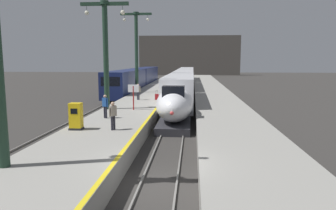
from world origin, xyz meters
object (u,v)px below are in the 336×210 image
(passenger_far_waiting, at_px, (105,104))
(departure_info_board, at_px, (133,92))
(rolling_suitcase, at_px, (157,97))
(regional_train_adjacent, at_px, (138,78))
(ticket_machine_yellow, at_px, (76,117))
(station_column_mid, at_px, (106,45))
(highspeed_train_main, at_px, (184,82))
(passenger_mid_platform, at_px, (113,114))
(passenger_near_edge, at_px, (138,90))
(station_column_far, at_px, (136,45))

(passenger_far_waiting, height_order, departure_info_board, departure_info_board)
(departure_info_board, bearing_deg, rolling_suitcase, 80.66)
(regional_train_adjacent, bearing_deg, ticket_machine_yellow, -85.92)
(station_column_mid, distance_m, passenger_far_waiting, 6.25)
(station_column_mid, bearing_deg, passenger_far_waiting, -76.22)
(rolling_suitcase, bearing_deg, highspeed_train_main, 81.12)
(passenger_mid_platform, xyz_separation_m, rolling_suitcase, (0.92, 14.83, -0.69))
(ticket_machine_yellow, bearing_deg, passenger_far_waiting, 79.54)
(ticket_machine_yellow, bearing_deg, passenger_near_edge, 85.24)
(highspeed_train_main, height_order, rolling_suitcase, highspeed_train_main)
(passenger_near_edge, bearing_deg, ticket_machine_yellow, -94.76)
(station_column_mid, height_order, passenger_far_waiting, station_column_mid)
(station_column_far, distance_m, rolling_suitcase, 10.26)
(regional_train_adjacent, bearing_deg, rolling_suitcase, -74.76)
(rolling_suitcase, height_order, departure_info_board, departure_info_board)
(passenger_far_waiting, xyz_separation_m, ticket_machine_yellow, (-0.71, -3.82, -0.25))
(station_column_mid, height_order, station_column_far, station_column_far)
(departure_info_board, bearing_deg, station_column_mid, 172.43)
(rolling_suitcase, xyz_separation_m, departure_info_board, (-1.16, -7.05, 1.20))
(station_column_mid, xyz_separation_m, passenger_mid_platform, (2.58, -8.09, -4.40))
(station_column_mid, height_order, rolling_suitcase, station_column_mid)
(regional_train_adjacent, height_order, passenger_far_waiting, regional_train_adjacent)
(passenger_mid_platform, bearing_deg, station_column_far, 96.53)
(regional_train_adjacent, xyz_separation_m, passenger_mid_platform, (4.78, -35.75, -0.09))
(passenger_far_waiting, bearing_deg, regional_train_adjacent, 95.82)
(highspeed_train_main, bearing_deg, rolling_suitcase, -98.88)
(station_column_far, bearing_deg, station_column_mid, -90.00)
(regional_train_adjacent, bearing_deg, highspeed_train_main, -34.43)
(passenger_mid_platform, bearing_deg, regional_train_adjacent, 97.62)
(station_column_mid, bearing_deg, passenger_mid_platform, -72.29)
(regional_train_adjacent, height_order, ticket_machine_yellow, regional_train_adjacent)
(station_column_far, bearing_deg, passenger_far_waiting, -86.78)
(ticket_machine_yellow, distance_m, departure_info_board, 8.10)
(station_column_mid, height_order, passenger_near_edge, station_column_mid)
(rolling_suitcase, bearing_deg, station_column_far, 114.35)
(rolling_suitcase, bearing_deg, ticket_machine_yellow, -101.96)
(station_column_far, bearing_deg, highspeed_train_main, 52.29)
(highspeed_train_main, distance_m, departure_info_board, 22.70)
(regional_train_adjacent, distance_m, ticket_machine_yellow, 35.88)
(station_column_mid, height_order, ticket_machine_yellow, station_column_mid)
(regional_train_adjacent, bearing_deg, station_column_mid, -85.45)
(rolling_suitcase, bearing_deg, passenger_far_waiting, -102.47)
(station_column_mid, bearing_deg, station_column_far, 90.00)
(passenger_near_edge, bearing_deg, rolling_suitcase, 8.72)
(highspeed_train_main, distance_m, station_column_mid, 23.31)
(passenger_near_edge, xyz_separation_m, ticket_machine_yellow, (-1.21, -14.57, -0.25))
(highspeed_train_main, height_order, station_column_far, station_column_far)
(regional_train_adjacent, distance_m, station_column_far, 14.26)
(passenger_near_edge, distance_m, passenger_far_waiting, 10.76)
(passenger_near_edge, bearing_deg, passenger_far_waiting, -92.70)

